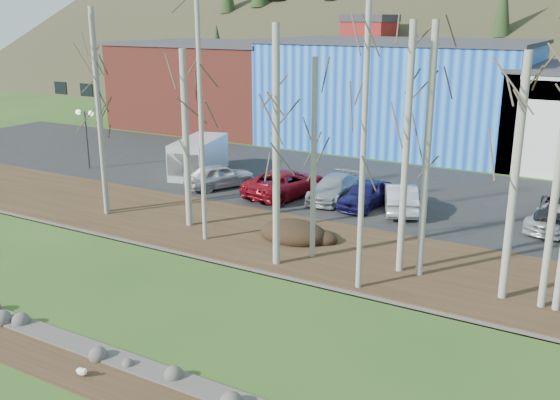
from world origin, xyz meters
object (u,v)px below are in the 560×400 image
Objects in this scene: car_0 at (220,176)px; car_1 at (286,183)px; seagull at (82,371)px; street_lamp at (85,123)px; van_grey at (198,157)px; car_2 at (334,188)px; car_6 at (559,215)px; car_4 at (400,198)px; car_3 at (365,194)px.

car_1 reaches higher than car_0.
seagull is 0.12× the size of street_lamp.
van_grey is (-3.08, 1.92, 0.41)m from car_0.
car_6 reaches higher than car_2.
street_lamp is 17.77m from car_2.
seagull is 23.51m from van_grey.
car_6 is (14.20, 1.59, -0.10)m from car_1.
car_4 is at bearing -148.88° from car_0.
street_lamp is 19.78m from car_3.
seagull is at bearing -100.88° from car_6.
van_grey reaches higher than car_2.
street_lamp is 8.03m from van_grey.
car_2 is 3.95m from car_4.
car_1 is at bearing 105.46° from seagull.
car_6 is (11.52, 0.92, 0.00)m from car_2.
van_grey is at bearing -27.59° from car_4.
car_2 is at bearing -144.79° from car_0.
car_2 is at bearing -160.01° from car_6.
car_4 reaches higher than car_6.
car_0 is 18.63m from car_6.
street_lamp is 10.81m from car_0.
car_1 is 1.33× the size of car_3.
car_2 is 0.82× the size of van_grey.
van_grey is (-11.43, 20.52, 1.10)m from seagull.
street_lamp is 0.85× the size of car_6.
car_3 is at bearing -149.36° from car_0.
car_1 is 1.23× the size of car_4.
car_2 reaches higher than seagull.
street_lamp reaches higher than seagull.
van_grey is (-10.09, 0.85, 0.47)m from car_2.
car_4 reaches higher than car_3.
street_lamp reaches higher than car_3.
street_lamp reaches higher than car_6.
seagull is at bearing -44.07° from street_lamp.
van_grey is at bearing 178.60° from car_3.
car_0 is 0.95× the size of car_4.
car_1 is at bearing -148.16° from car_0.
car_0 is 9.10m from car_3.
car_1 is 0.99× the size of van_grey.
seagull is 19.66m from car_4.
car_6 is (18.52, 1.99, -0.06)m from car_0.
car_1 is (14.86, 0.76, -2.33)m from street_lamp.
car_6 is at bearing -163.70° from car_1.
car_4 is at bearing -165.96° from car_1.
seagull is at bearing -89.16° from car_2.
van_grey is at bearing 172.16° from car_2.
car_0 is 7.09m from car_2.
street_lamp is 21.65m from car_4.
car_6 reaches higher than seagull.
car_0 is at bearing 15.23° from car_1.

